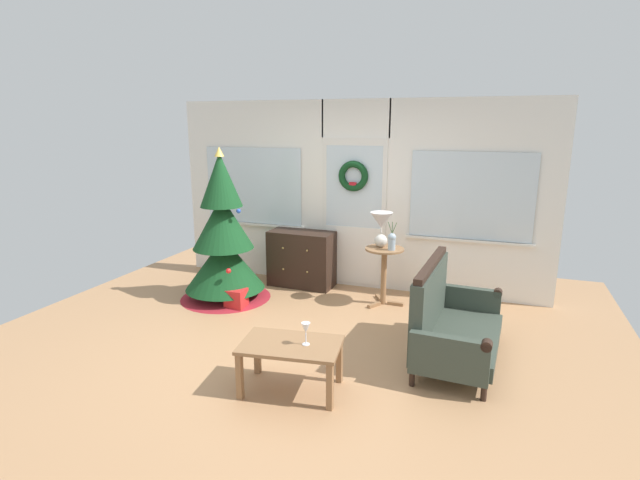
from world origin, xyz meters
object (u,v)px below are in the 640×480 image
object	(u,v)px
flower_vase	(392,241)
gift_box	(236,298)
table_lamp	(381,225)
dresser_cabinet	(302,259)
settee_sofa	(448,321)
christmas_tree	(223,244)
wine_glass	(306,329)
coffee_table	(291,350)
side_table	(384,265)

from	to	relation	value
flower_vase	gift_box	world-z (taller)	flower_vase
table_lamp	gift_box	size ratio (longest dim) A/B	1.84
dresser_cabinet	gift_box	distance (m)	1.19
settee_sofa	table_lamp	bearing A→B (deg)	127.63
christmas_tree	dresser_cabinet	size ratio (longest dim) A/B	2.15
gift_box	settee_sofa	bearing A→B (deg)	-10.15
christmas_tree	gift_box	distance (m)	0.73
flower_vase	wine_glass	distance (m)	2.24
wine_glass	gift_box	distance (m)	2.21
settee_sofa	gift_box	size ratio (longest dim) A/B	6.19
wine_glass	coffee_table	bearing A→B (deg)	-171.03
settee_sofa	coffee_table	distance (m)	1.61
settee_sofa	flower_vase	size ratio (longest dim) A/B	4.22
dresser_cabinet	table_lamp	xyz separation A→B (m)	(1.18, -0.28, 0.63)
christmas_tree	settee_sofa	bearing A→B (deg)	-14.16
dresser_cabinet	settee_sofa	size ratio (longest dim) A/B	0.62
wine_glass	settee_sofa	bearing A→B (deg)	44.75
coffee_table	wine_glass	distance (m)	0.25
coffee_table	dresser_cabinet	bearing A→B (deg)	110.18
settee_sofa	side_table	xyz separation A→B (m)	(-0.91, 1.22, 0.14)
side_table	table_lamp	bearing A→B (deg)	146.31
dresser_cabinet	wine_glass	distance (m)	2.82
dresser_cabinet	table_lamp	bearing A→B (deg)	-13.30
side_table	flower_vase	size ratio (longest dim) A/B	2.09
flower_vase	settee_sofa	bearing A→B (deg)	-55.03
christmas_tree	wine_glass	xyz separation A→B (m)	(1.85, -1.79, -0.15)
settee_sofa	side_table	world-z (taller)	settee_sofa
wine_glass	gift_box	size ratio (longest dim) A/B	0.82
christmas_tree	gift_box	size ratio (longest dim) A/B	8.21
table_lamp	flower_vase	size ratio (longest dim) A/B	1.26
side_table	coffee_table	distance (m)	2.32
coffee_table	christmas_tree	bearing A→B (deg)	133.48
flower_vase	side_table	bearing A→B (deg)	149.04
coffee_table	gift_box	xyz separation A→B (m)	(-1.41, 1.54, -0.25)
side_table	wine_glass	world-z (taller)	side_table
table_lamp	coffee_table	distance (m)	2.43
settee_sofa	side_table	size ratio (longest dim) A/B	2.02
gift_box	christmas_tree	bearing A→B (deg)	139.05
coffee_table	side_table	bearing A→B (deg)	82.96
settee_sofa	wine_glass	world-z (taller)	settee_sofa
dresser_cabinet	side_table	xyz separation A→B (m)	(1.24, -0.32, 0.13)
dresser_cabinet	table_lamp	world-z (taller)	table_lamp
wine_glass	side_table	bearing A→B (deg)	86.14
table_lamp	gift_box	world-z (taller)	table_lamp
dresser_cabinet	gift_box	xyz separation A→B (m)	(-0.45, -1.07, -0.27)
christmas_tree	dresser_cabinet	distance (m)	1.15
wine_glass	gift_box	world-z (taller)	wine_glass
settee_sofa	table_lamp	xyz separation A→B (m)	(-0.97, 1.26, 0.64)
christmas_tree	coffee_table	size ratio (longest dim) A/B	2.17
dresser_cabinet	settee_sofa	bearing A→B (deg)	-35.53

